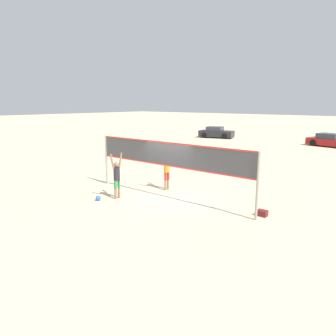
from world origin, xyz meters
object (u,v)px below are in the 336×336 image
volleyball (98,198)px  player_spiker (117,175)px  player_blocker (167,167)px  parked_car_far (216,133)px  volleyball_net (168,157)px  parked_car_near (330,141)px  gear_bag (262,213)px

volleyball → player_spiker: bearing=64.0°
player_blocker → volleyball: bearing=-18.6°
player_blocker → parked_car_far: player_blocker is taller
player_blocker → volleyball_net: bearing=42.5°
player_spiker → player_blocker: size_ratio=0.94×
volleyball_net → parked_car_near: volleyball_net is taller
player_spiker → volleyball: size_ratio=9.08×
volleyball_net → player_spiker: size_ratio=4.16×
player_spiker → parked_car_far: 26.74m
volleyball_net → gear_bag: bearing=7.3°
volleyball_net → player_blocker: size_ratio=3.90×
gear_bag → parked_car_far: bearing=125.6°
player_spiker → parked_car_near: size_ratio=0.45×
volleyball → parked_car_near: (2.90, 25.70, 0.46)m
parked_car_far → volleyball: bearing=-83.1°
volleyball_net → player_blocker: (-1.01, 1.11, -0.71)m
player_spiker → gear_bag: (5.98, 1.98, -0.96)m
player_spiker → volleyball: 1.29m
volleyball → parked_car_near: size_ratio=0.05×
parked_car_far → gear_bag: bearing=-68.7°
volleyball_net → parked_car_near: size_ratio=1.88×
player_blocker → parked_car_far: (-11.01, 22.13, -0.55)m
volleyball → parked_car_far: 27.32m
player_spiker → gear_bag: size_ratio=5.46×
parked_car_near → player_blocker: bearing=-82.1°
volleyball_net → parked_car_far: (-12.02, 23.24, -1.26)m
volleyball_net → gear_bag: 4.61m
player_spiker → volleyball_net: bearing=-50.6°
player_spiker → volleyball: bearing=154.0°
volleyball_net → parked_car_far: volleyball_net is taller
parked_car_near → gear_bag: bearing=-68.9°
volleyball → parked_car_far: (-9.88, 25.46, 0.50)m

